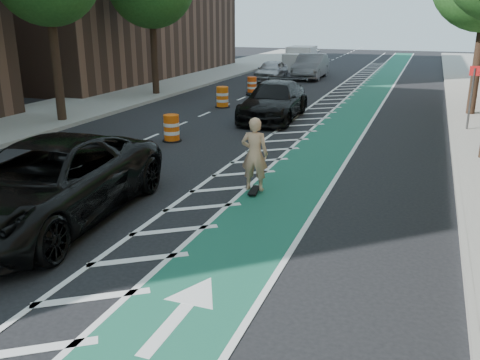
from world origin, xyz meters
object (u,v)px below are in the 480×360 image
at_px(skateboarder, 255,154).
at_px(suv_near, 46,183).
at_px(barrel_a, 172,129).
at_px(suv_far, 274,101).

relative_size(skateboarder, suv_near, 0.29).
height_order(suv_near, barrel_a, suv_near).
distance_m(skateboarder, suv_near, 4.78).
xyz_separation_m(suv_near, barrel_a, (-0.96, 7.43, -0.42)).
height_order(suv_far, barrel_a, suv_far).
xyz_separation_m(skateboarder, suv_far, (-2.30, 9.35, -0.23)).
bearing_deg(barrel_a, suv_near, -82.66).
relative_size(skateboarder, suv_far, 0.34).
bearing_deg(skateboarder, suv_near, 35.13).
bearing_deg(suv_near, skateboarder, 37.42).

